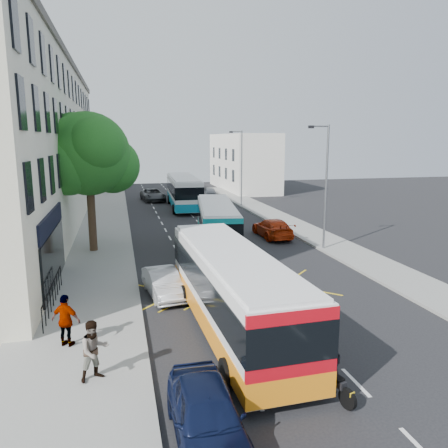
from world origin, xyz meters
TOP-DOWN VIEW (x-y plane):
  - ground at (0.00, 0.00)m, footprint 120.00×120.00m
  - pavement_left at (-8.50, 15.00)m, footprint 5.00×70.00m
  - pavement_right at (7.50, 15.00)m, footprint 3.00×70.00m
  - terrace_main at (-14.00, 24.49)m, footprint 8.30×45.00m
  - terrace_far at (-14.00, 55.00)m, footprint 8.00×20.00m
  - building_right at (11.00, 48.00)m, footprint 6.00×18.00m
  - street_tree at (-8.51, 14.97)m, footprint 6.30×5.70m
  - lamp_near at (6.20, 12.00)m, footprint 1.45×0.15m
  - lamp_far at (6.20, 32.00)m, footprint 1.45×0.15m
  - railings at (-9.70, 5.30)m, footprint 0.08×5.60m
  - bus_near at (-2.72, 1.42)m, footprint 3.05×11.25m
  - bus_mid at (-0.20, 15.31)m, footprint 3.88×10.54m
  - bus_far at (-0.03, 32.40)m, footprint 3.37×12.03m
  - motorbike at (-1.11, -3.48)m, footprint 0.76×1.95m
  - parked_car_blue at (-4.90, -4.52)m, footprint 1.70×4.20m
  - parked_car_silver at (-4.90, 5.83)m, footprint 1.86×4.02m
  - red_hatchback at (4.33, 16.50)m, footprint 2.02×4.90m
  - distant_car_grey at (-2.81, 38.44)m, footprint 2.99×5.55m
  - distant_car_silver at (4.48, 40.44)m, footprint 1.82×3.85m
  - distant_car_dark at (2.50, 49.44)m, footprint 1.70×3.99m
  - pedestrian_near at (-7.65, -1.21)m, footprint 1.11×1.01m
  - pedestrian_far at (-8.71, 1.27)m, footprint 1.18×0.92m

SIDE VIEW (x-z plane):
  - ground at x=0.00m, z-range 0.00..0.00m
  - pavement_left at x=-8.50m, z-range 0.00..0.15m
  - pavement_right at x=7.50m, z-range 0.00..0.15m
  - distant_car_silver at x=4.48m, z-range 0.00..1.27m
  - parked_car_silver at x=-4.90m, z-range 0.00..1.28m
  - distant_car_dark at x=2.50m, z-range 0.00..1.28m
  - red_hatchback at x=4.33m, z-range 0.00..1.42m
  - parked_car_blue at x=-4.90m, z-range 0.00..1.43m
  - railings at x=-9.70m, z-range 0.15..1.29m
  - distant_car_grey at x=-2.81m, z-range 0.00..1.48m
  - motorbike at x=-1.11m, z-range -0.05..1.72m
  - pedestrian_near at x=-7.65m, z-range 0.15..2.01m
  - pedestrian_far at x=-8.71m, z-range 0.15..2.01m
  - bus_mid at x=-0.20m, z-range 0.08..2.97m
  - bus_near at x=-2.72m, z-range 0.08..3.22m
  - bus_far at x=-0.03m, z-range 0.09..3.44m
  - building_right at x=11.00m, z-range 0.00..8.00m
  - lamp_near at x=6.20m, z-range 0.62..8.62m
  - lamp_far at x=6.20m, z-range 0.62..8.62m
  - terrace_far at x=-14.00m, z-range 0.00..10.00m
  - street_tree at x=-8.51m, z-range 1.89..10.69m
  - terrace_main at x=-14.00m, z-range 0.01..13.51m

